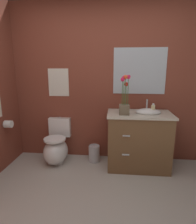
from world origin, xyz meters
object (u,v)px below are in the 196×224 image
(toilet, at_px, (57,148))
(wall_mirror, at_px, (139,71))
(wall_poster, at_px, (59,82))
(toilet_paper_roll, at_px, (8,124))
(flower_vase, at_px, (125,102))
(vanity_cabinet, at_px, (139,140))
(soap_bottle, at_px, (153,109))
(trash_bin, at_px, (94,153))

(toilet, distance_m, wall_mirror, 1.79)
(wall_poster, relative_size, toilet_paper_roll, 4.05)
(toilet, xyz_separation_m, wall_poster, (0.00, 0.27, 1.02))
(flower_vase, distance_m, toilet_paper_roll, 1.75)
(toilet, xyz_separation_m, toilet_paper_roll, (-0.66, -0.20, 0.44))
(vanity_cabinet, bearing_deg, toilet_paper_roll, -175.02)
(soap_bottle, bearing_deg, trash_bin, 171.74)
(flower_vase, bearing_deg, toilet, 173.31)
(toilet, relative_size, flower_vase, 1.25)
(flower_vase, distance_m, wall_poster, 1.15)
(flower_vase, relative_size, trash_bin, 2.04)
(trash_bin, bearing_deg, toilet, -172.90)
(soap_bottle, bearing_deg, toilet_paper_roll, -176.09)
(toilet, height_order, trash_bin, toilet)
(flower_vase, bearing_deg, wall_mirror, 59.48)
(toilet_paper_roll, bearing_deg, soap_bottle, 3.91)
(toilet, bearing_deg, flower_vase, -6.69)
(toilet, height_order, vanity_cabinet, vanity_cabinet)
(trash_bin, xyz_separation_m, toilet_paper_roll, (-1.26, -0.27, 0.54))
(trash_bin, xyz_separation_m, wall_poster, (-0.60, 0.19, 1.13))
(toilet, xyz_separation_m, wall_mirror, (1.29, 0.27, 1.21))
(soap_bottle, relative_size, wall_mirror, 0.19)
(toilet, relative_size, soap_bottle, 4.58)
(vanity_cabinet, bearing_deg, wall_poster, 167.19)
(trash_bin, xyz_separation_m, wall_mirror, (0.69, 0.19, 1.31))
(toilet, distance_m, trash_bin, 0.62)
(vanity_cabinet, distance_m, trash_bin, 0.76)
(vanity_cabinet, height_order, soap_bottle, vanity_cabinet)
(flower_vase, height_order, wall_mirror, wall_mirror)
(vanity_cabinet, distance_m, flower_vase, 0.64)
(flower_vase, xyz_separation_m, trash_bin, (-0.46, 0.20, -0.90))
(wall_poster, distance_m, toilet_paper_roll, 1.00)
(wall_poster, height_order, wall_mirror, wall_mirror)
(soap_bottle, distance_m, wall_mirror, 0.64)
(toilet, distance_m, soap_bottle, 1.62)
(soap_bottle, height_order, trash_bin, soap_bottle)
(trash_bin, height_order, wall_poster, wall_poster)
(soap_bottle, relative_size, toilet_paper_roll, 1.37)
(wall_mirror, bearing_deg, toilet, -168.28)
(vanity_cabinet, xyz_separation_m, trash_bin, (-0.69, 0.10, -0.30))
(toilet, distance_m, wall_poster, 1.06)
(toilet, xyz_separation_m, soap_bottle, (1.47, -0.05, 0.68))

